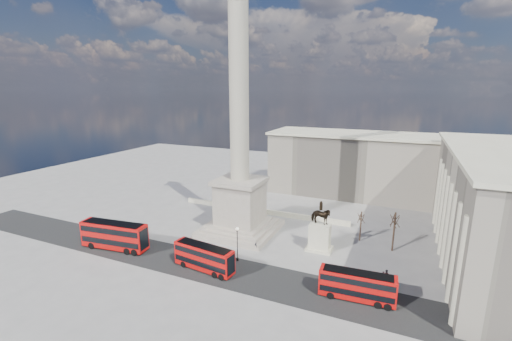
{
  "coord_description": "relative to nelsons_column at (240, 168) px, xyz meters",
  "views": [
    {
      "loc": [
        28.71,
        -52.57,
        27.8
      ],
      "look_at": [
        4.13,
        3.34,
        13.26
      ],
      "focal_mm": 24.0,
      "sensor_mm": 36.0,
      "label": 1
    }
  ],
  "objects": [
    {
      "name": "equestrian_statue",
      "position": [
        16.52,
        -1.98,
        -9.7
      ],
      "size": [
        4.44,
        3.33,
        9.13
      ],
      "color": "beige",
      "rests_on": "ground"
    },
    {
      "name": "balustrade_wall",
      "position": [
        0.0,
        11.0,
        -12.37
      ],
      "size": [
        40.0,
        0.6,
        1.1
      ],
      "primitive_type": "cube",
      "color": "beige",
      "rests_on": "ground"
    },
    {
      "name": "bare_tree_near",
      "position": [
        40.42,
        -13.15,
        -7.15
      ],
      "size": [
        1.67,
        1.67,
        7.33
      ],
      "rotation": [
        0.0,
        0.0,
        0.09
      ],
      "color": "#332319",
      "rests_on": "ground"
    },
    {
      "name": "ground",
      "position": [
        0.0,
        -5.0,
        -12.92
      ],
      "size": [
        180.0,
        180.0,
        0.0
      ],
      "primitive_type": "plane",
      "color": "gray",
      "rests_on": "ground"
    },
    {
      "name": "building_east",
      "position": [
        45.0,
        5.0,
        -3.59
      ],
      "size": [
        19.0,
        46.0,
        18.6
      ],
      "color": "#B2A792",
      "rests_on": "ground"
    },
    {
      "name": "bare_tree_far",
      "position": [
        28.4,
        2.94,
        -7.0
      ],
      "size": [
        1.84,
        1.84,
        7.51
      ],
      "rotation": [
        0.0,
        0.0,
        -0.43
      ],
      "color": "#332319",
      "rests_on": "ground"
    },
    {
      "name": "asphalt_road",
      "position": [
        5.0,
        -15.0,
        -12.91
      ],
      "size": [
        120.0,
        9.0,
        0.01
      ],
      "primitive_type": "cube",
      "color": "#262626",
      "rests_on": "ground"
    },
    {
      "name": "red_bus_b",
      "position": [
        1.64,
        -16.07,
        -10.74
      ],
      "size": [
        10.46,
        3.55,
        4.16
      ],
      "rotation": [
        0.0,
        0.0,
        -0.12
      ],
      "color": "red",
      "rests_on": "ground"
    },
    {
      "name": "pedestrian_walking",
      "position": [
        27.64,
        -8.57,
        -12.04
      ],
      "size": [
        0.66,
        0.46,
        1.75
      ],
      "primitive_type": "imported",
      "rotation": [
        0.0,
        0.0,
        0.06
      ],
      "color": "black",
      "rests_on": "ground"
    },
    {
      "name": "victorian_lamp",
      "position": [
        5.01,
        -11.29,
        -9.43
      ],
      "size": [
        0.51,
        0.51,
        5.93
      ],
      "rotation": [
        0.0,
        0.0,
        0.07
      ],
      "color": "black",
      "rests_on": "ground"
    },
    {
      "name": "pedestrian_crossing",
      "position": [
        6.35,
        -6.78,
        -12.14
      ],
      "size": [
        0.94,
        0.89,
        1.56
      ],
      "primitive_type": "imported",
      "rotation": [
        0.0,
        0.0,
        2.42
      ],
      "color": "black",
      "rests_on": "ground"
    },
    {
      "name": "nelsons_column",
      "position": [
        0.0,
        0.0,
        0.0
      ],
      "size": [
        14.0,
        14.0,
        49.85
      ],
      "color": "#A49989",
      "rests_on": "ground"
    },
    {
      "name": "red_bus_d",
      "position": [
        41.91,
        -14.18,
        -10.82
      ],
      "size": [
        9.91,
        2.52,
        4.0
      ],
      "rotation": [
        0.0,
        0.0,
        0.02
      ],
      "color": "red",
      "rests_on": "ground"
    },
    {
      "name": "bare_tree_mid",
      "position": [
        22.6,
        4.92,
        -8.15
      ],
      "size": [
        1.59,
        1.59,
        6.04
      ],
      "rotation": [
        0.0,
        0.0,
        -0.28
      ],
      "color": "#332319",
      "rests_on": "ground"
    },
    {
      "name": "pedestrian_standing",
      "position": [
        27.98,
        -7.91,
        -12.01
      ],
      "size": [
        0.89,
        0.7,
        1.81
      ],
      "primitive_type": "imported",
      "rotation": [
        0.0,
        0.0,
        3.16
      ],
      "color": "black",
      "rests_on": "ground"
    },
    {
      "name": "red_bus_a",
      "position": [
        -16.86,
        -16.16,
        -10.31
      ],
      "size": [
        12.49,
        4.19,
        4.97
      ],
      "rotation": [
        0.0,
        0.0,
        0.12
      ],
      "color": "red",
      "rests_on": "ground"
    },
    {
      "name": "building_northeast",
      "position": [
        20.0,
        35.0,
        -4.59
      ],
      "size": [
        51.0,
        17.0,
        16.6
      ],
      "color": "#B2A792",
      "rests_on": "ground"
    },
    {
      "name": "red_bus_c",
      "position": [
        24.68,
        -14.47,
        -10.79
      ],
      "size": [
        10.11,
        2.91,
        4.05
      ],
      "rotation": [
        0.0,
        0.0,
        0.06
      ],
      "color": "red",
      "rests_on": "ground"
    }
  ]
}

